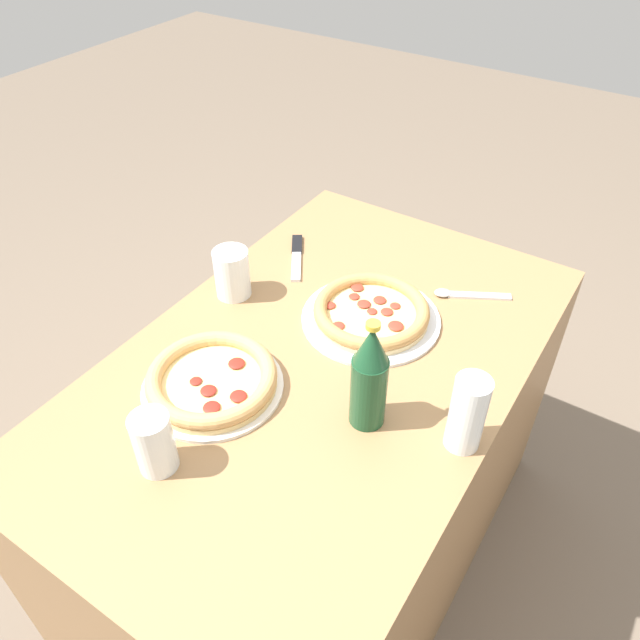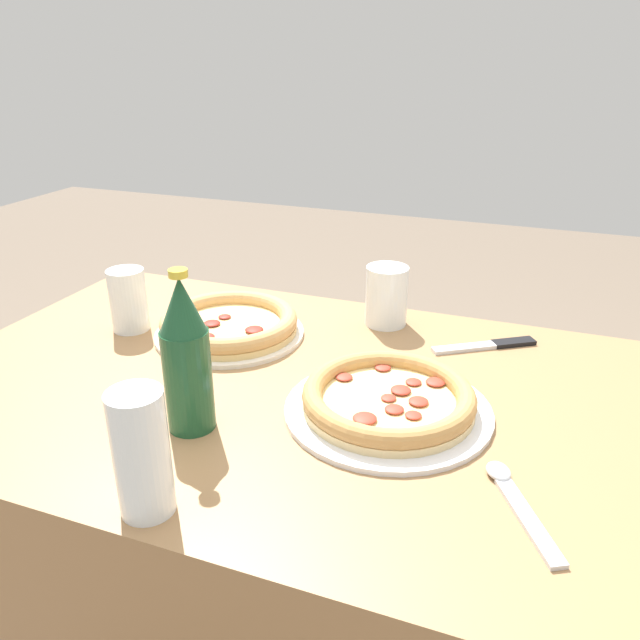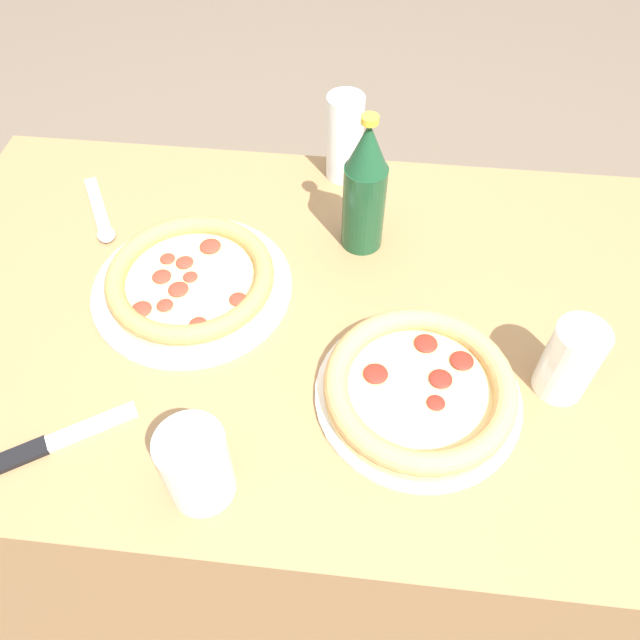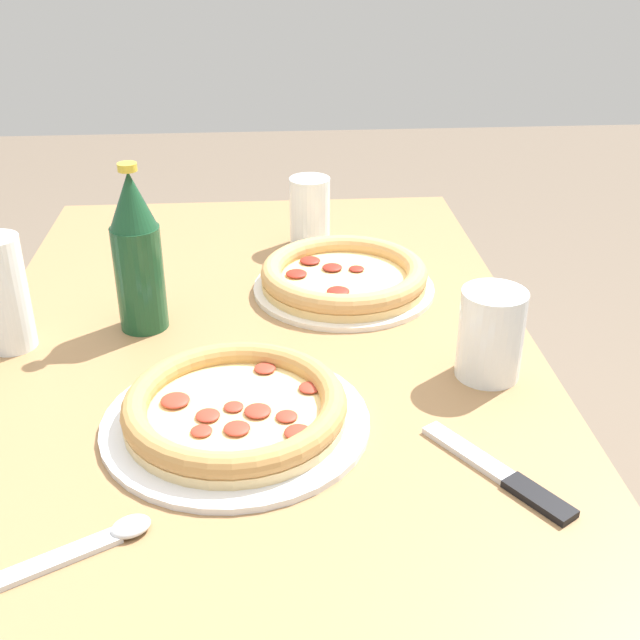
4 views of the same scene
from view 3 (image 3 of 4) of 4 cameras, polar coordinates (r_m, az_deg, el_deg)
The scene contains 10 objects.
ground_plane at distance 1.56m, azimuth -1.33°, elevation -16.45°, with size 8.00×8.00×0.00m, color #6B5B4C.
table at distance 1.23m, azimuth -1.65°, elevation -10.03°, with size 1.19×0.74×0.74m.
pizza_veggie at distance 0.96m, azimuth -11.72°, elevation 3.60°, with size 0.30×0.30×0.04m.
pizza_margherita at distance 0.83m, azimuth 9.06°, elevation -6.22°, with size 0.27×0.27×0.05m.
glass_cola at distance 1.11m, azimuth 2.26°, elevation 16.09°, with size 0.06×0.06×0.15m.
glass_water at distance 0.75m, azimuth -11.17°, elevation -13.13°, with size 0.08×0.08×0.11m.
glass_lemonade at distance 0.86m, azimuth 21.79°, elevation -3.67°, with size 0.07×0.07×0.12m.
beer_bottle at distance 0.95m, azimuth 4.13°, elevation 11.90°, with size 0.07×0.07×0.23m.
knife at distance 0.87m, azimuth -23.09°, elevation -10.20°, with size 0.17×0.13×0.01m.
spoon at distance 1.12m, azimuth -19.36°, elevation 8.79°, with size 0.11×0.16×0.01m.
Camera 3 is at (-0.10, 0.58, 1.45)m, focal length 35.00 mm.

